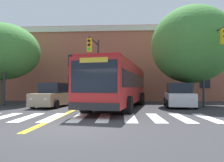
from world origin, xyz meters
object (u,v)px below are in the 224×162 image
Objects in this scene: traffic_light_near_corner at (211,54)px; car_tan_near_lane at (53,96)px; city_bus at (119,84)px; traffic_light_overhead at (95,60)px; street_tree_curbside_small at (3,52)px; car_white_far_lane at (179,96)px; street_tree_curbside_large at (191,45)px; car_silver_behind_bus at (113,93)px.

car_tan_near_lane is at bearing 175.50° from traffic_light_near_corner.
traffic_light_overhead is at bearing 144.89° from city_bus.
street_tree_curbside_small reaches higher than city_bus.
city_bus is at bearing -35.11° from traffic_light_overhead.
city_bus is at bearing -4.32° from car_tan_near_lane.
car_white_far_lane is 4.55m from street_tree_curbside_large.
traffic_light_overhead is at bearing -100.05° from car_silver_behind_bus.
car_tan_near_lane is 0.50× the size of street_tree_curbside_small.
street_tree_curbside_large is (7.97, 0.42, 1.21)m from traffic_light_overhead.
traffic_light_near_corner is (11.76, -0.92, 3.05)m from car_tan_near_lane.
street_tree_curbside_small reaches higher than traffic_light_near_corner.
city_bus is 7.00m from street_tree_curbside_large.
car_white_far_lane reaches higher than car_silver_behind_bus.
city_bus is 2.70× the size of car_tan_near_lane.
street_tree_curbside_large reaches higher than street_tree_curbside_small.
street_tree_curbside_large reaches higher than car_tan_near_lane.
car_white_far_lane is 3.84m from traffic_light_near_corner.
street_tree_curbside_small reaches higher than car_tan_near_lane.
car_silver_behind_bus is 0.44× the size of street_tree_curbside_large.
traffic_light_overhead reaches higher than car_white_far_lane.
traffic_light_overhead is at bearing -176.96° from street_tree_curbside_large.
traffic_light_near_corner is 0.62× the size of street_tree_curbside_small.
city_bus reaches higher than car_silver_behind_bus.
city_bus is at bearing 175.36° from traffic_light_near_corner.
street_tree_curbside_small is at bearing 173.06° from traffic_light_overhead.
car_white_far_lane is at bearing -6.68° from street_tree_curbside_small.
car_white_far_lane is 0.50× the size of street_tree_curbside_large.
city_bus is 4.73m from car_white_far_lane.
traffic_light_near_corner reaches higher than car_white_far_lane.
car_silver_behind_bus is at bearing 29.74° from street_tree_curbside_small.
car_white_far_lane is (9.80, 0.33, -0.01)m from car_tan_near_lane.
car_silver_behind_bus is at bearing 96.50° from city_bus.
car_tan_near_lane is (-5.22, 0.39, -0.92)m from city_bus.
traffic_light_near_corner is at bearing -4.50° from car_tan_near_lane.
car_silver_behind_bus is (-5.50, 7.30, -0.01)m from car_white_far_lane.
city_bus is 2.83× the size of car_white_far_lane.
city_bus is at bearing -13.27° from street_tree_curbside_small.
traffic_light_near_corner is 0.66× the size of street_tree_curbside_large.
car_tan_near_lane is 12.19m from traffic_light_near_corner.
car_silver_behind_bus is 11.76m from traffic_light_near_corner.
street_tree_curbside_large is (5.89, 1.88, 3.28)m from city_bus.
car_tan_near_lane is 9.81m from car_white_far_lane.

